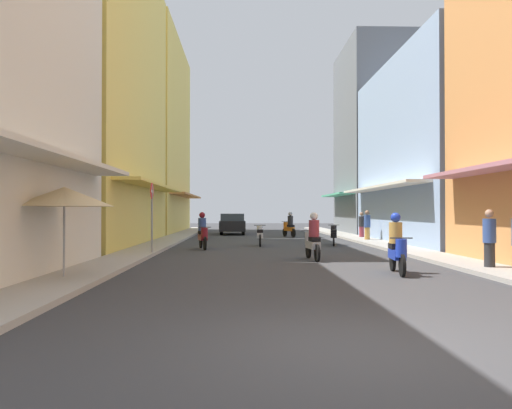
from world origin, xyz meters
name	(u,v)px	position (x,y,z in m)	size (l,w,h in m)	color
ground_plane	(272,247)	(0.00, 16.88, 0.00)	(91.86, 91.86, 0.00)	#38383A
sidewalk_left	(155,246)	(-5.25, 16.88, 0.06)	(1.51, 49.75, 0.12)	#ADA89E
sidewalk_right	(388,246)	(5.25, 16.88, 0.06)	(1.51, 49.75, 0.12)	#9E9991
building_left_mid	(81,95)	(-9.00, 18.31, 7.14)	(7.05, 13.56, 14.28)	#EFD159
building_left_far	(141,137)	(-9.00, 32.71, 7.23)	(7.05, 13.79, 14.47)	#EFD159
building_right_mid	(447,152)	(9.00, 19.37, 4.60)	(7.05, 13.29, 9.21)	#8CA5CC
building_right_far	(385,140)	(9.00, 30.50, 6.76)	(7.05, 8.29, 13.53)	slate
motorbike_white	(260,235)	(-0.51, 17.77, 0.50)	(0.55, 1.81, 0.96)	black
motorbike_orange	(289,226)	(1.62, 25.90, 0.70)	(0.77, 1.73, 1.58)	black
motorbike_black	(334,235)	(3.00, 18.01, 0.50)	(0.60, 1.79, 0.96)	black
motorbike_maroon	(203,233)	(-3.03, 15.77, 0.70)	(0.63, 1.79, 1.58)	black
motorbike_blue	(397,246)	(2.64, 7.05, 0.70)	(0.55, 1.81, 1.58)	black
motorbike_silver	(313,239)	(0.99, 10.78, 0.70)	(0.55, 1.81, 1.58)	black
parked_car	(232,224)	(-2.03, 29.74, 0.74)	(1.83, 4.13, 1.45)	black
pedestrian_foreground	(367,226)	(5.28, 20.78, 0.83)	(0.34, 0.34, 1.66)	#BF8C3F
pedestrian_crossing	(489,240)	(5.29, 7.50, 0.83)	(0.34, 0.34, 1.66)	#262628
pedestrian_far	(362,226)	(5.62, 23.47, 0.78)	(0.34, 0.34, 1.57)	#99333F
vendor_umbrella	(64,197)	(-5.45, 5.84, 1.95)	(2.23, 2.23, 2.18)	#99999E
street_sign_no_entry	(152,208)	(-4.65, 12.72, 1.72)	(0.07, 0.60, 2.65)	gray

